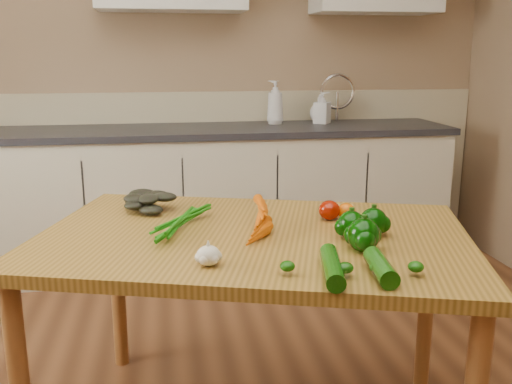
{
  "coord_description": "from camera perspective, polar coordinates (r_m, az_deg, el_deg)",
  "views": [
    {
      "loc": [
        -0.18,
        -1.36,
        1.35
      ],
      "look_at": [
        0.15,
        0.69,
        0.84
      ],
      "focal_mm": 40.0,
      "sensor_mm": 36.0,
      "label": 1
    }
  ],
  "objects": [
    {
      "name": "tomato_c",
      "position": [
        2.01,
        11.83,
        -2.68
      ],
      "size": [
        0.07,
        0.07,
        0.06
      ],
      "primitive_type": "ellipsoid",
      "color": "#DA5905",
      "rests_on": "table"
    },
    {
      "name": "carrot_bunch",
      "position": [
        1.93,
        -2.21,
        -2.92
      ],
      "size": [
        0.31,
        0.27,
        0.07
      ],
      "primitive_type": null,
      "rotation": [
        0.0,
        0.0,
        -0.3
      ],
      "color": "#D15604",
      "rests_on": "table"
    },
    {
      "name": "pepper_b",
      "position": [
        1.92,
        11.65,
        -2.97
      ],
      "size": [
        0.09,
        0.09,
        0.09
      ],
      "primitive_type": "sphere",
      "color": "#053102",
      "rests_on": "table"
    },
    {
      "name": "garlic_bulb",
      "position": [
        1.63,
        -4.78,
        -6.36
      ],
      "size": [
        0.07,
        0.07,
        0.06
      ],
      "primitive_type": "ellipsoid",
      "color": "silver",
      "rests_on": "table"
    },
    {
      "name": "zucchini_b",
      "position": [
        1.57,
        7.62,
        -7.42
      ],
      "size": [
        0.1,
        0.25,
        0.05
      ],
      "primitive_type": "cylinder",
      "rotation": [
        1.57,
        0.0,
        -0.2
      ],
      "color": "#0D4006",
      "rests_on": "table"
    },
    {
      "name": "soap_bottle_a",
      "position": [
        3.74,
        1.94,
        8.95
      ],
      "size": [
        0.15,
        0.15,
        0.28
      ],
      "primitive_type": "imported",
      "rotation": [
        0.0,
        0.0,
        3.93
      ],
      "color": "silver",
      "rests_on": "counter_run"
    },
    {
      "name": "zucchini_a",
      "position": [
        1.58,
        12.37,
        -7.36
      ],
      "size": [
        0.08,
        0.2,
        0.05
      ],
      "primitive_type": "cylinder",
      "rotation": [
        1.57,
        0.0,
        -0.12
      ],
      "color": "#0D4006",
      "rests_on": "table"
    },
    {
      "name": "soap_bottle_c",
      "position": [
        3.85,
        6.47,
        8.29
      ],
      "size": [
        0.2,
        0.2,
        0.18
      ],
      "primitive_type": "imported",
      "rotation": [
        0.0,
        0.0,
        2.46
      ],
      "color": "silver",
      "rests_on": "counter_run"
    },
    {
      "name": "pepper_a",
      "position": [
        1.87,
        9.5,
        -3.28
      ],
      "size": [
        0.09,
        0.09,
        0.09
      ],
      "primitive_type": "sphere",
      "color": "#053102",
      "rests_on": "table"
    },
    {
      "name": "room",
      "position": [
        1.55,
        -2.52,
        9.87
      ],
      "size": [
        4.04,
        5.04,
        2.64
      ],
      "color": "brown",
      "rests_on": "ground"
    },
    {
      "name": "counter_run",
      "position": [
        3.68,
        -2.88,
        -0.33
      ],
      "size": [
        2.84,
        0.64,
        1.14
      ],
      "color": "beige",
      "rests_on": "ground"
    },
    {
      "name": "table",
      "position": [
        1.94,
        -0.26,
        -6.52
      ],
      "size": [
        1.63,
        1.29,
        0.76
      ],
      "rotation": [
        0.0,
        0.0,
        -0.3
      ],
      "color": "olive",
      "rests_on": "ground"
    },
    {
      "name": "leafy_greens",
      "position": [
        2.2,
        -10.45,
        -0.61
      ],
      "size": [
        0.2,
        0.18,
        0.1
      ],
      "primitive_type": null,
      "color": "black",
      "rests_on": "table"
    },
    {
      "name": "tomato_b",
      "position": [
        2.1,
        9.0,
        -1.89
      ],
      "size": [
        0.06,
        0.06,
        0.06
      ],
      "primitive_type": "ellipsoid",
      "color": "#DA5905",
      "rests_on": "table"
    },
    {
      "name": "tomato_a",
      "position": [
        2.07,
        7.34,
        -1.81
      ],
      "size": [
        0.08,
        0.08,
        0.07
      ],
      "primitive_type": "ellipsoid",
      "color": "#861102",
      "rests_on": "table"
    },
    {
      "name": "pepper_c",
      "position": [
        1.77,
        10.7,
        -4.25
      ],
      "size": [
        0.1,
        0.1,
        0.1
      ],
      "primitive_type": "sphere",
      "color": "#053102",
      "rests_on": "table"
    },
    {
      "name": "soap_bottle_b",
      "position": [
        3.8,
        6.64,
        8.38
      ],
      "size": [
        0.13,
        0.13,
        0.21
      ],
      "primitive_type": "imported",
      "rotation": [
        0.0,
        0.0,
        0.94
      ],
      "color": "silver",
      "rests_on": "counter_run"
    }
  ]
}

